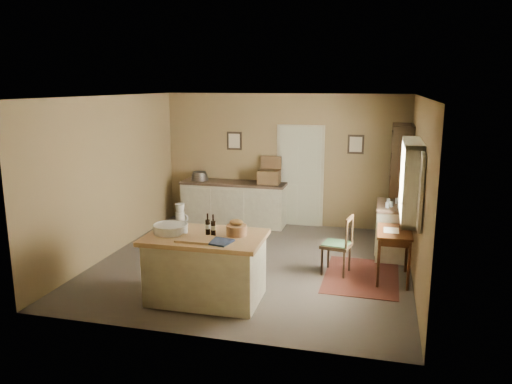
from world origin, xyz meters
TOP-DOWN VIEW (x-y plane):
  - ground at (0.00, 0.00)m, footprint 5.00×5.00m
  - wall_back at (0.00, 2.50)m, footprint 5.00×0.10m
  - wall_front at (0.00, -2.50)m, footprint 5.00×0.10m
  - wall_left at (-2.50, 0.00)m, footprint 0.10×5.00m
  - wall_right at (2.50, 0.00)m, footprint 0.10×5.00m
  - ceiling at (0.00, 0.00)m, footprint 5.00×5.00m
  - door at (0.35, 2.47)m, footprint 0.97×0.06m
  - framed_prints at (0.20, 2.48)m, footprint 2.82×0.02m
  - window at (2.42, -0.20)m, footprint 0.25×1.99m
  - work_island at (-0.28, -1.49)m, footprint 1.59×1.05m
  - sideboard at (-0.98, 2.20)m, footprint 2.18×0.62m
  - rug at (1.75, -0.15)m, footprint 1.12×1.62m
  - writing_desk at (2.20, -0.15)m, footprint 0.50×0.81m
  - desk_chair at (1.35, -0.10)m, footprint 0.49×0.49m
  - right_cabinet at (2.20, 0.99)m, footprint 0.56×1.00m
  - shelving_unit at (2.36, 1.90)m, footprint 0.37×0.98m

SIDE VIEW (x-z plane):
  - ground at x=0.00m, z-range 0.00..0.00m
  - rug at x=1.75m, z-range 0.00..0.01m
  - desk_chair at x=1.35m, z-range 0.00..0.91m
  - right_cabinet at x=2.20m, z-range -0.04..0.95m
  - sideboard at x=-0.98m, z-range -0.11..1.07m
  - work_island at x=-0.28m, z-range -0.12..1.08m
  - writing_desk at x=2.20m, z-range 0.26..1.07m
  - door at x=0.35m, z-range 0.00..2.11m
  - shelving_unit at x=2.36m, z-range 0.00..2.17m
  - wall_back at x=0.00m, z-range 0.00..2.70m
  - wall_front at x=0.00m, z-range 0.00..2.70m
  - wall_left at x=-2.50m, z-range 0.00..2.70m
  - wall_right at x=2.50m, z-range 0.00..2.70m
  - window at x=2.42m, z-range 0.99..2.11m
  - framed_prints at x=0.20m, z-range 1.53..1.91m
  - ceiling at x=0.00m, z-range 2.70..2.70m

